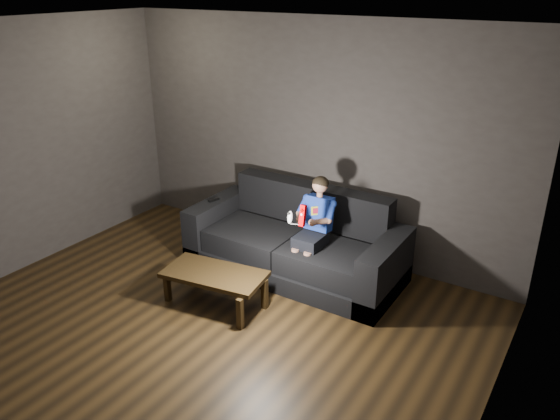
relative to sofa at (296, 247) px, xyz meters
The scene contains 10 objects.
floor 1.89m from the sofa, 95.09° to the right, with size 5.00×5.00×0.00m, color black.
back_wall 1.24m from the sofa, 104.34° to the left, with size 5.00×0.04×2.70m, color #35302E.
right_wall 3.16m from the sofa, 38.45° to the right, with size 0.04×5.00×2.70m, color #35302E.
ceiling 3.04m from the sofa, 95.09° to the right, with size 5.00×5.00×0.02m, color beige.
sofa is the anchor object (origin of this frame).
child 0.51m from the sofa, 15.83° to the right, with size 0.41×0.50×1.01m.
wii_remote_red 0.86m from the sofa, 53.31° to the right, with size 0.05×0.08×0.22m.
nunchuk_white 0.77m from the sofa, 66.42° to the right, with size 0.07×0.09×0.14m.
wii_remote_black 1.13m from the sofa, behind, with size 0.07×0.14×0.03m.
coffee_table 1.08m from the sofa, 107.81° to the right, with size 1.07×0.65×0.37m.
Camera 1 is at (2.91, -2.81, 3.05)m, focal length 35.00 mm.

